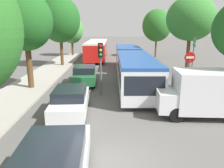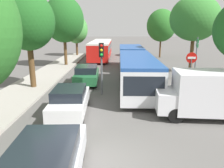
{
  "view_description": "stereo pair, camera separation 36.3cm",
  "coord_description": "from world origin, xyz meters",
  "px_view_note": "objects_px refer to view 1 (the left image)",
  "views": [
    {
      "loc": [
        0.06,
        -6.32,
        4.36
      ],
      "look_at": [
        0.2,
        5.78,
        1.2
      ],
      "focal_mm": 35.0,
      "sensor_mm": 36.0,
      "label": 1
    },
    {
      "loc": [
        0.42,
        -6.32,
        4.36
      ],
      "look_at": [
        0.2,
        5.78,
        1.2
      ],
      "focal_mm": 35.0,
      "sensor_mm": 36.0,
      "label": 2
    }
  ],
  "objects_px": {
    "traffic_light": "(101,57)",
    "city_bus_rear": "(97,49)",
    "tree_left_distant": "(71,30)",
    "tree_left_mid": "(24,23)",
    "queued_car_green": "(85,75)",
    "tree_right_far": "(157,25)",
    "queued_car_white": "(71,101)",
    "direction_sign_post": "(194,50)",
    "white_van": "(212,92)",
    "articulated_bus": "(132,63)",
    "tree_right_mid": "(190,20)",
    "tree_left_far": "(59,21)",
    "queued_car_silver": "(54,166)",
    "no_entry_sign": "(189,67)"
  },
  "relations": [
    {
      "from": "no_entry_sign",
      "to": "tree_left_far",
      "type": "height_order",
      "value": "tree_left_far"
    },
    {
      "from": "white_van",
      "to": "city_bus_rear",
      "type": "bearing_deg",
      "value": -67.96
    },
    {
      "from": "queued_car_white",
      "to": "direction_sign_post",
      "type": "xyz_separation_m",
      "value": [
        8.85,
        7.1,
        1.85
      ]
    },
    {
      "from": "articulated_bus",
      "to": "no_entry_sign",
      "type": "distance_m",
      "value": 5.71
    },
    {
      "from": "queued_car_green",
      "to": "tree_left_mid",
      "type": "xyz_separation_m",
      "value": [
        -3.77,
        -1.66,
        3.93
      ]
    },
    {
      "from": "traffic_light",
      "to": "city_bus_rear",
      "type": "bearing_deg",
      "value": -179.57
    },
    {
      "from": "queued_car_green",
      "to": "direction_sign_post",
      "type": "relative_size",
      "value": 1.16
    },
    {
      "from": "city_bus_rear",
      "to": "no_entry_sign",
      "type": "bearing_deg",
      "value": -157.24
    },
    {
      "from": "traffic_light",
      "to": "tree_left_mid",
      "type": "height_order",
      "value": "tree_left_mid"
    },
    {
      "from": "tree_right_mid",
      "to": "articulated_bus",
      "type": "bearing_deg",
      "value": -154.87
    },
    {
      "from": "queued_car_green",
      "to": "no_entry_sign",
      "type": "height_order",
      "value": "no_entry_sign"
    },
    {
      "from": "queued_car_white",
      "to": "no_entry_sign",
      "type": "height_order",
      "value": "no_entry_sign"
    },
    {
      "from": "queued_car_green",
      "to": "tree_left_distant",
      "type": "bearing_deg",
      "value": 10.14
    },
    {
      "from": "articulated_bus",
      "to": "traffic_light",
      "type": "distance_m",
      "value": 5.39
    },
    {
      "from": "articulated_bus",
      "to": "traffic_light",
      "type": "relative_size",
      "value": 4.7
    },
    {
      "from": "queued_car_green",
      "to": "tree_left_far",
      "type": "distance_m",
      "value": 9.75
    },
    {
      "from": "tree_right_mid",
      "to": "tree_left_distant",
      "type": "bearing_deg",
      "value": 136.19
    },
    {
      "from": "tree_left_distant",
      "to": "queued_car_silver",
      "type": "bearing_deg",
      "value": -81.64
    },
    {
      "from": "no_entry_sign",
      "to": "tree_right_far",
      "type": "bearing_deg",
      "value": 174.81
    },
    {
      "from": "tree_right_far",
      "to": "tree_left_distant",
      "type": "bearing_deg",
      "value": 172.97
    },
    {
      "from": "traffic_light",
      "to": "tree_right_mid",
      "type": "relative_size",
      "value": 0.47
    },
    {
      "from": "no_entry_sign",
      "to": "direction_sign_post",
      "type": "bearing_deg",
      "value": 156.41
    },
    {
      "from": "tree_left_distant",
      "to": "tree_left_far",
      "type": "bearing_deg",
      "value": -88.27
    },
    {
      "from": "queued_car_green",
      "to": "tree_right_mid",
      "type": "distance_m",
      "value": 11.39
    },
    {
      "from": "queued_car_green",
      "to": "tree_left_far",
      "type": "xyz_separation_m",
      "value": [
        -3.55,
        7.99,
        4.32
      ]
    },
    {
      "from": "articulated_bus",
      "to": "traffic_light",
      "type": "bearing_deg",
      "value": -27.16
    },
    {
      "from": "queued_car_white",
      "to": "tree_right_far",
      "type": "relative_size",
      "value": 0.59
    },
    {
      "from": "tree_right_far",
      "to": "traffic_light",
      "type": "bearing_deg",
      "value": -111.76
    },
    {
      "from": "tree_right_mid",
      "to": "direction_sign_post",
      "type": "bearing_deg",
      "value": -102.67
    },
    {
      "from": "traffic_light",
      "to": "tree_left_distant",
      "type": "distance_m",
      "value": 20.93
    },
    {
      "from": "white_van",
      "to": "tree_right_mid",
      "type": "height_order",
      "value": "tree_right_mid"
    },
    {
      "from": "tree_left_distant",
      "to": "tree_left_mid",
      "type": "bearing_deg",
      "value": -89.82
    },
    {
      "from": "tree_left_distant",
      "to": "city_bus_rear",
      "type": "bearing_deg",
      "value": -37.27
    },
    {
      "from": "queued_car_green",
      "to": "tree_left_far",
      "type": "height_order",
      "value": "tree_left_far"
    },
    {
      "from": "articulated_bus",
      "to": "no_entry_sign",
      "type": "bearing_deg",
      "value": 36.06
    },
    {
      "from": "tree_left_mid",
      "to": "tree_left_far",
      "type": "relative_size",
      "value": 0.88
    },
    {
      "from": "articulated_bus",
      "to": "traffic_light",
      "type": "height_order",
      "value": "traffic_light"
    },
    {
      "from": "city_bus_rear",
      "to": "tree_left_distant",
      "type": "relative_size",
      "value": 1.87
    },
    {
      "from": "queued_car_green",
      "to": "white_van",
      "type": "height_order",
      "value": "white_van"
    },
    {
      "from": "white_van",
      "to": "traffic_light",
      "type": "height_order",
      "value": "traffic_light"
    },
    {
      "from": "direction_sign_post",
      "to": "tree_left_distant",
      "type": "xyz_separation_m",
      "value": [
        -12.62,
        16.41,
        1.38
      ]
    },
    {
      "from": "queued_car_silver",
      "to": "direction_sign_post",
      "type": "bearing_deg",
      "value": -35.91
    },
    {
      "from": "queued_car_white",
      "to": "direction_sign_post",
      "type": "distance_m",
      "value": 11.5
    },
    {
      "from": "white_van",
      "to": "tree_left_mid",
      "type": "relative_size",
      "value": 0.76
    },
    {
      "from": "articulated_bus",
      "to": "city_bus_rear",
      "type": "xyz_separation_m",
      "value": [
        -3.67,
        12.51,
        0.07
      ]
    },
    {
      "from": "direction_sign_post",
      "to": "tree_right_mid",
      "type": "height_order",
      "value": "tree_right_mid"
    },
    {
      "from": "articulated_bus",
      "to": "queued_car_silver",
      "type": "relative_size",
      "value": 3.76
    },
    {
      "from": "queued_car_green",
      "to": "tree_left_mid",
      "type": "distance_m",
      "value": 5.69
    },
    {
      "from": "white_van",
      "to": "tree_left_far",
      "type": "bearing_deg",
      "value": -50.29
    },
    {
      "from": "queued_car_silver",
      "to": "tree_left_mid",
      "type": "bearing_deg",
      "value": 20.2
    }
  ]
}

